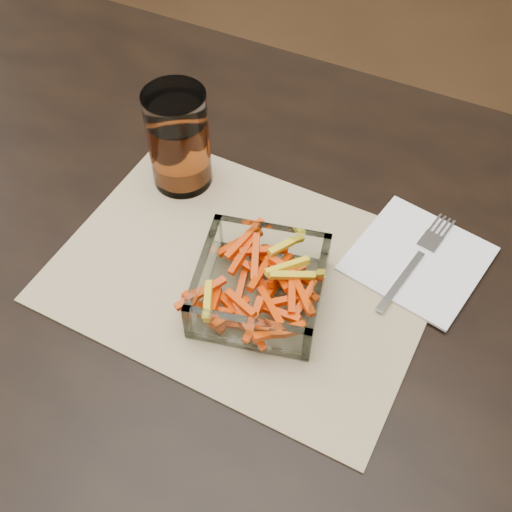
# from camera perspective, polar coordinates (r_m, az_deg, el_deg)

# --- Properties ---
(dining_table) EXTENTS (1.60, 0.90, 0.75)m
(dining_table) POSITION_cam_1_polar(r_m,az_deg,el_deg) (0.90, -6.57, -2.57)
(dining_table) COLOR black
(dining_table) RESTS_ON ground
(placemat) EXTENTS (0.46, 0.34, 0.00)m
(placemat) POSITION_cam_1_polar(r_m,az_deg,el_deg) (0.80, -1.09, -1.49)
(placemat) COLOR tan
(placemat) RESTS_ON dining_table
(glass_bowl) EXTENTS (0.17, 0.17, 0.06)m
(glass_bowl) POSITION_cam_1_polar(r_m,az_deg,el_deg) (0.75, 0.36, -2.81)
(glass_bowl) COLOR white
(glass_bowl) RESTS_ON placemat
(tumbler) EXTENTS (0.08, 0.08, 0.14)m
(tumbler) POSITION_cam_1_polar(r_m,az_deg,el_deg) (0.86, -6.87, 9.99)
(tumbler) COLOR white
(tumbler) RESTS_ON placemat
(napkin) EXTENTS (0.18, 0.18, 0.00)m
(napkin) POSITION_cam_1_polar(r_m,az_deg,el_deg) (0.83, 14.22, -0.23)
(napkin) COLOR white
(napkin) RESTS_ON placemat
(fork) EXTENTS (0.05, 0.18, 0.00)m
(fork) POSITION_cam_1_polar(r_m,az_deg,el_deg) (0.83, 14.19, -0.18)
(fork) COLOR silver
(fork) RESTS_ON napkin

